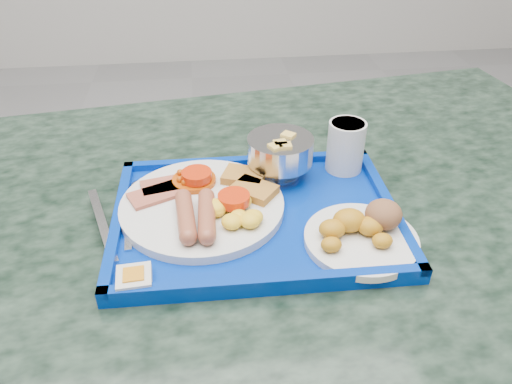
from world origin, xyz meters
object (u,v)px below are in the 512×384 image
juice_cup (346,145)px  main_plate (207,203)px  fruit_bowl (280,151)px  bread_plate (363,231)px  tray (256,217)px  table (272,304)px

juice_cup → main_plate: bearing=-158.4°
main_plate → fruit_bowl: size_ratio=2.31×
fruit_bowl → juice_cup: bearing=6.4°
main_plate → bread_plate: bread_plate is taller
tray → main_plate: size_ratio=1.72×
juice_cup → fruit_bowl: bearing=-173.6°
tray → fruit_bowl: (0.05, 0.10, 0.05)m
main_plate → juice_cup: bearing=21.6°
table → fruit_bowl: 0.29m
tray → juice_cup: size_ratio=4.93×
table → juice_cup: 0.31m
tray → main_plate: (-0.07, 0.02, 0.02)m
main_plate → tray: bearing=-14.6°
juice_cup → tray: bearing=-145.5°
bread_plate → juice_cup: (0.02, 0.19, 0.03)m
bread_plate → juice_cup: juice_cup is taller
main_plate → bread_plate: 0.23m
table → main_plate: 0.26m
tray → fruit_bowl: size_ratio=3.97×
main_plate → fruit_bowl: 0.15m
table → fruit_bowl: bearing=74.7°
fruit_bowl → main_plate: bearing=-146.9°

